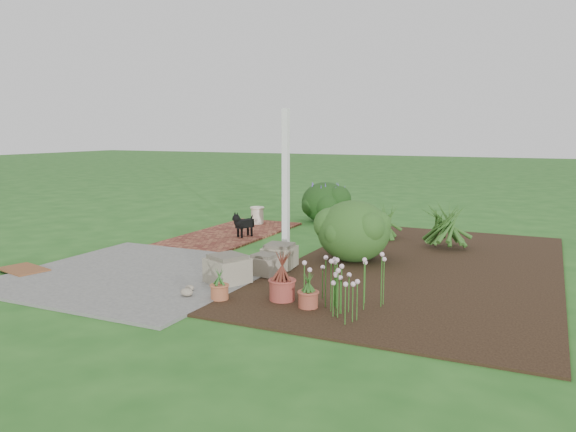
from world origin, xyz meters
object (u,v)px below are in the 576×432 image
at_px(evergreen_shrub, 354,229).
at_px(stone_trough_near, 227,270).
at_px(black_dog, 243,223).
at_px(cream_ceramic_urn, 257,215).

bearing_deg(evergreen_shrub, stone_trough_near, -118.28).
xyz_separation_m(stone_trough_near, evergreen_shrub, (1.14, 2.12, 0.33)).
height_order(black_dog, evergreen_shrub, evergreen_shrub).
bearing_deg(evergreen_shrub, black_dog, 160.52).
bearing_deg(cream_ceramic_urn, evergreen_shrub, -38.29).
relative_size(stone_trough_near, black_dog, 0.95).
distance_m(stone_trough_near, cream_ceramic_urn, 5.00).
bearing_deg(black_dog, evergreen_shrub, -0.56).
height_order(stone_trough_near, black_dog, black_dog).
height_order(stone_trough_near, evergreen_shrub, evergreen_shrub).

